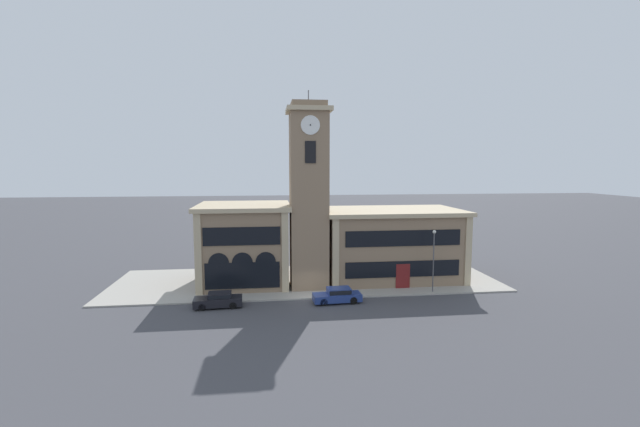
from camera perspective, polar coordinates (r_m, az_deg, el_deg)
The scene contains 8 objects.
ground_plane at distance 42.61m, azimuth -0.92°, elevation -11.41°, with size 300.00×300.00×0.00m, color #424247.
sidewalk_kerb at distance 49.13m, azimuth -1.76°, elevation -8.90°, with size 42.62×13.69×0.15m.
clock_tower at distance 45.02m, azimuth -1.51°, elevation 2.30°, with size 4.58×4.58×20.73m.
town_hall_left_wing at distance 48.22m, azimuth -10.02°, elevation -3.97°, with size 10.03×9.98×8.82m.
town_hall_right_wing at distance 50.21m, azimuth 9.42°, elevation -3.99°, with size 15.77×9.98×8.07m.
parked_car_near at distance 41.31m, azimuth -13.37°, elevation -11.10°, with size 4.48×1.98×1.39m.
parked_car_mid at distance 41.53m, azimuth 2.38°, elevation -10.80°, with size 4.67×1.97×1.43m.
street_lamp at distance 45.15m, azimuth 14.92°, elevation -4.99°, with size 0.36×0.36×6.40m.
Camera 1 is at (-4.18, -40.36, 13.00)m, focal length 24.00 mm.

